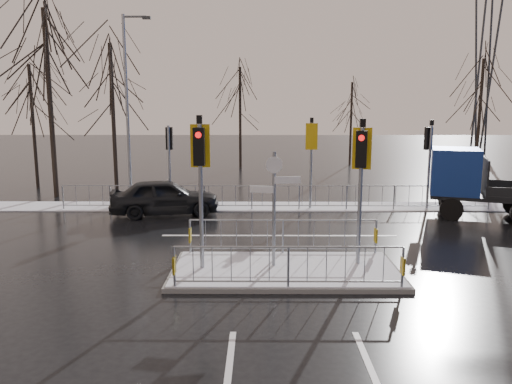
{
  "coord_description": "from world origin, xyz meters",
  "views": [
    {
      "loc": [
        -0.69,
        -12.67,
        4.42
      ],
      "look_at": [
        -0.79,
        2.18,
        1.8
      ],
      "focal_mm": 35.0,
      "sensor_mm": 36.0,
      "label": 1
    }
  ],
  "objects_px": {
    "traffic_island": "(285,259)",
    "car_far_lane": "(165,197)",
    "flatbed_truck": "(477,181)",
    "street_lamp_left": "(128,102)"
  },
  "relations": [
    {
      "from": "traffic_island",
      "to": "street_lamp_left",
      "type": "height_order",
      "value": "street_lamp_left"
    },
    {
      "from": "flatbed_truck",
      "to": "street_lamp_left",
      "type": "distance_m",
      "value": 14.88
    },
    {
      "from": "traffic_island",
      "to": "flatbed_truck",
      "type": "height_order",
      "value": "traffic_island"
    },
    {
      "from": "street_lamp_left",
      "to": "car_far_lane",
      "type": "bearing_deg",
      "value": -51.81
    },
    {
      "from": "flatbed_truck",
      "to": "street_lamp_left",
      "type": "height_order",
      "value": "street_lamp_left"
    },
    {
      "from": "traffic_island",
      "to": "car_far_lane",
      "type": "height_order",
      "value": "traffic_island"
    },
    {
      "from": "car_far_lane",
      "to": "flatbed_truck",
      "type": "height_order",
      "value": "flatbed_truck"
    },
    {
      "from": "traffic_island",
      "to": "car_far_lane",
      "type": "xyz_separation_m",
      "value": [
        -4.48,
        7.03,
        0.35
      ]
    },
    {
      "from": "traffic_island",
      "to": "street_lamp_left",
      "type": "bearing_deg",
      "value": 124.07
    },
    {
      "from": "flatbed_truck",
      "to": "street_lamp_left",
      "type": "xyz_separation_m",
      "value": [
        -14.29,
        2.79,
        3.06
      ]
    }
  ]
}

